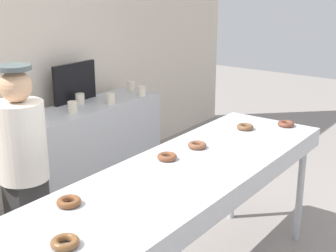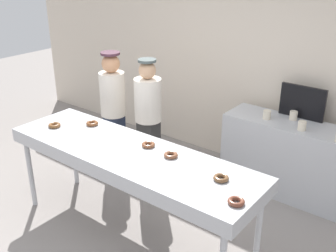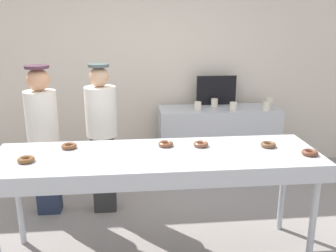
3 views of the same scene
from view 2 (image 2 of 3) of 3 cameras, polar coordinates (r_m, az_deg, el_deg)
The scene contains 16 objects.
ground_plane at distance 4.40m, azimuth -5.06°, elevation -14.85°, with size 16.00×16.00×0.00m, color gray.
back_wall at distance 5.43m, azimuth 10.48°, elevation 9.00°, with size 8.00×0.12×2.80m, color beige.
fryer_conveyor at distance 3.91m, azimuth -5.53°, elevation -4.49°, with size 2.71×0.79×0.97m.
chocolate_donut_0 at distance 4.54m, azimuth -15.83°, elevation 0.10°, with size 0.13×0.13×0.04m, color brown.
chocolate_donut_1 at distance 3.40m, azimuth 7.54°, elevation -7.34°, with size 0.13×0.13×0.04m, color brown.
chocolate_donut_2 at distance 3.74m, azimuth 0.41°, elevation -4.15°, with size 0.13×0.13×0.04m, color brown.
chocolate_donut_3 at distance 3.93m, azimuth -2.81°, elevation -2.68°, with size 0.13×0.13×0.04m, color brown.
chocolate_donut_4 at distance 4.49m, azimuth -10.72°, elevation 0.36°, with size 0.13×0.13×0.04m, color brown.
chocolate_donut_5 at distance 3.13m, azimuth 9.65°, elevation -10.53°, with size 0.13×0.13×0.04m, color brown.
worker_baker at distance 5.22m, azimuth -7.78°, elevation 2.82°, with size 0.32×0.32×1.60m.
worker_assistant at distance 4.82m, azimuth -2.82°, elevation 1.25°, with size 0.32×0.32×1.61m.
prep_counter at distance 5.02m, azimuth 16.74°, elevation -4.42°, with size 1.57×0.52×0.92m, color #B7BABF.
paper_cup_0 at distance 4.65m, azimuth 18.49°, elevation 0.04°, with size 0.09×0.09×0.10m, color beige.
paper_cup_1 at distance 4.91m, azimuth 17.39°, elevation 1.44°, with size 0.09×0.09×0.10m, color beige.
paper_cup_3 at distance 4.85m, azimuth 13.86°, elevation 1.56°, with size 0.09×0.09×0.10m, color beige.
menu_display at distance 4.95m, azimuth 18.54°, elevation 3.22°, with size 0.53×0.04×0.39m, color black.
Camera 2 is at (2.41, -2.48, 2.72)m, focal length 42.94 mm.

